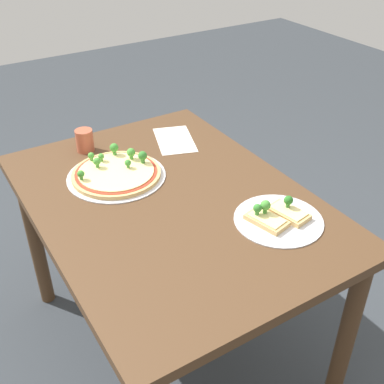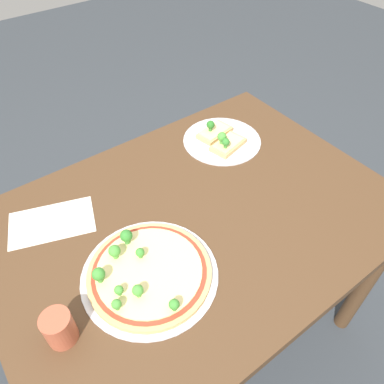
# 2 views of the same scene
# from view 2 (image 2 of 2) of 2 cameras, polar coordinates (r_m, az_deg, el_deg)

# --- Properties ---
(ground_plane) EXTENTS (8.00, 8.00, 0.00)m
(ground_plane) POSITION_cam_2_polar(r_m,az_deg,el_deg) (1.74, 0.35, -19.78)
(ground_plane) COLOR #33383D
(dining_table) EXTENTS (1.19, 0.86, 0.74)m
(dining_table) POSITION_cam_2_polar(r_m,az_deg,el_deg) (1.19, 0.48, -6.63)
(dining_table) COLOR #4C331E
(dining_table) RESTS_ON ground_plane
(pizza_tray_whole) EXTENTS (0.35, 0.35, 0.07)m
(pizza_tray_whole) POSITION_cam_2_polar(r_m,az_deg,el_deg) (0.98, -6.77, -12.06)
(pizza_tray_whole) COLOR silver
(pizza_tray_whole) RESTS_ON dining_table
(pizza_tray_slice) EXTENTS (0.28, 0.28, 0.07)m
(pizza_tray_slice) POSITION_cam_2_polar(r_m,az_deg,el_deg) (1.36, 4.49, 8.09)
(pizza_tray_slice) COLOR silver
(pizza_tray_slice) RESTS_ON dining_table
(drinking_cup) EXTENTS (0.07, 0.07, 0.09)m
(drinking_cup) POSITION_cam_2_polar(r_m,az_deg,el_deg) (0.92, -19.58, -18.96)
(drinking_cup) COLOR #AD5138
(drinking_cup) RESTS_ON dining_table
(paper_menu) EXTENTS (0.27, 0.21, 0.00)m
(paper_menu) POSITION_cam_2_polar(r_m,az_deg,el_deg) (1.16, -20.58, -4.33)
(paper_menu) COLOR silver
(paper_menu) RESTS_ON dining_table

